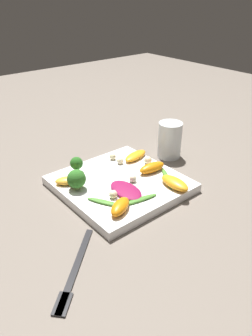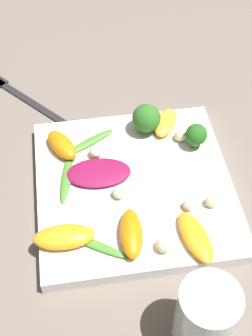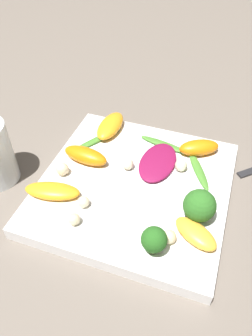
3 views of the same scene
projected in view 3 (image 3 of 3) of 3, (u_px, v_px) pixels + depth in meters
The scene contains 19 objects.
ground_plane at pixel (134, 192), 0.47m from camera, with size 2.40×2.40×0.00m, color #6B6056.
plate at pixel (135, 187), 0.46m from camera, with size 0.25×0.25×0.02m.
radicchio_leaf_0 at pixel (158, 162), 0.47m from camera, with size 0.09×0.05×0.01m.
orange_segment_0 at pixel (85, 155), 0.48m from camera, with size 0.03×0.07×0.02m.
orange_segment_1 at pixel (52, 191), 0.43m from camera, with size 0.04×0.08×0.02m.
orange_segment_2 at pixel (196, 234), 0.38m from camera, with size 0.05×0.06×0.02m.
orange_segment_3 at pixel (110, 126), 0.53m from camera, with size 0.07×0.04×0.02m.
orange_segment_4 at pixel (199, 148), 0.49m from camera, with size 0.05×0.07×0.02m.
broccoli_floret_0 at pixel (154, 240), 0.36m from camera, with size 0.03×0.03×0.04m.
broccoli_floret_1 at pixel (200, 206), 0.39m from camera, with size 0.04×0.04×0.04m.
arugula_sprig_0 at pixel (164, 145), 0.50m from camera, with size 0.03×0.08×0.01m.
arugula_sprig_1 at pixel (198, 170), 0.47m from camera, with size 0.08×0.05×0.01m.
arugula_sprig_2 at pixel (97, 140), 0.51m from camera, with size 0.08×0.06×0.01m.
macadamia_nut_0 at pixel (128, 164), 0.47m from camera, with size 0.02×0.02×0.02m.
macadamia_nut_1 at pixel (84, 202), 0.42m from camera, with size 0.02×0.02×0.02m.
macadamia_nut_2 at pixel (181, 165), 0.46m from camera, with size 0.02×0.02×0.02m.
macadamia_nut_3 at pixel (169, 237), 0.38m from camera, with size 0.02×0.02×0.02m.
macadamia_nut_4 at pixel (62, 169), 0.46m from camera, with size 0.02×0.02×0.02m.
macadamia_nut_5 at pixel (74, 219), 0.40m from camera, with size 0.02×0.02×0.02m.
Camera 3 is at (-0.29, -0.09, 0.35)m, focal length 35.00 mm.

